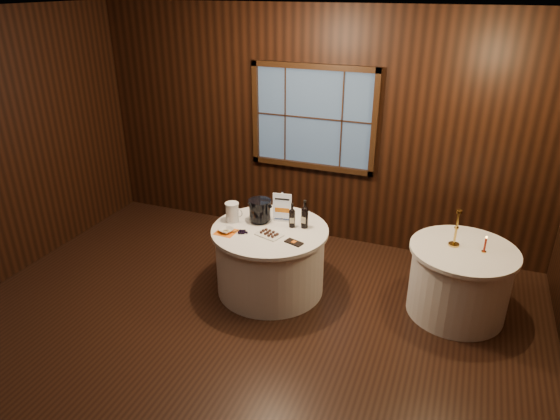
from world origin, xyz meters
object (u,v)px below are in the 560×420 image
at_px(grape_bunch, 242,232).
at_px(glass_pitcher, 232,212).
at_px(sign_stand, 282,211).
at_px(port_bottle_right, 305,216).
at_px(side_table, 459,281).
at_px(main_table, 270,259).
at_px(brass_candlestick, 456,233).
at_px(cracker_bowl, 226,230).
at_px(chocolate_plate, 269,234).
at_px(chocolate_box, 294,242).
at_px(red_candle, 485,246).
at_px(port_bottle_left, 292,217).
at_px(ice_bucket, 260,210).

distance_m(grape_bunch, glass_pitcher, 0.34).
distance_m(sign_stand, port_bottle_right, 0.30).
height_order(side_table, glass_pitcher, glass_pitcher).
xyz_separation_m(side_table, port_bottle_right, (-1.66, -0.13, 0.52)).
height_order(main_table, sign_stand, sign_stand).
xyz_separation_m(side_table, brass_candlestick, (-0.11, 0.03, 0.52)).
bearing_deg(cracker_bowl, glass_pitcher, 101.22).
bearing_deg(chocolate_plate, main_table, 109.11).
relative_size(chocolate_box, grape_bunch, 1.09).
relative_size(grape_bunch, brass_candlestick, 0.44).
height_order(side_table, grape_bunch, grape_bunch).
bearing_deg(side_table, port_bottle_right, -175.41).
xyz_separation_m(sign_stand, chocolate_box, (0.31, -0.46, -0.11)).
bearing_deg(main_table, red_candle, 7.76).
bearing_deg(chocolate_box, grape_bunch, -161.49).
bearing_deg(main_table, sign_stand, 79.11).
bearing_deg(cracker_bowl, port_bottle_left, 31.60).
bearing_deg(red_candle, side_table, 179.04).
xyz_separation_m(grape_bunch, cracker_bowl, (-0.18, -0.03, 0.00)).
height_order(grape_bunch, cracker_bowl, cracker_bowl).
height_order(sign_stand, chocolate_plate, sign_stand).
distance_m(chocolate_plate, cracker_bowl, 0.47).
height_order(chocolate_box, brass_candlestick, brass_candlestick).
xyz_separation_m(sign_stand, grape_bunch, (-0.28, -0.47, -0.10)).
bearing_deg(ice_bucket, side_table, 4.49).
bearing_deg(port_bottle_right, sign_stand, 169.30).
height_order(port_bottle_right, glass_pitcher, port_bottle_right).
xyz_separation_m(port_bottle_right, chocolate_plate, (-0.29, -0.31, -0.12)).
height_order(port_bottle_right, red_candle, port_bottle_right).
xyz_separation_m(chocolate_plate, glass_pitcher, (-0.51, 0.17, 0.10)).
xyz_separation_m(port_bottle_left, port_bottle_right, (0.13, 0.03, 0.02)).
distance_m(side_table, grape_bunch, 2.32).
height_order(glass_pitcher, brass_candlestick, brass_candlestick).
distance_m(side_table, sign_stand, 2.02).
relative_size(main_table, cracker_bowl, 8.26).
bearing_deg(port_bottle_right, port_bottle_left, -160.67).
relative_size(cracker_bowl, brass_candlestick, 0.39).
height_order(port_bottle_left, port_bottle_right, port_bottle_right).
xyz_separation_m(sign_stand, brass_candlestick, (1.84, 0.08, 0.03)).
relative_size(side_table, port_bottle_right, 3.34).
xyz_separation_m(chocolate_plate, red_candle, (2.13, 0.44, 0.06)).
height_order(port_bottle_right, grape_bunch, port_bottle_right).
relative_size(port_bottle_right, red_candle, 1.82).
bearing_deg(grape_bunch, glass_pitcher, 133.93).
bearing_deg(ice_bucket, cracker_bowl, -122.08).
xyz_separation_m(sign_stand, port_bottle_left, (0.16, -0.12, 0.01)).
bearing_deg(chocolate_box, glass_pitcher, -178.00).
distance_m(port_bottle_left, brass_candlestick, 1.70).
xyz_separation_m(ice_bucket, red_candle, (2.35, 0.17, -0.07)).
distance_m(port_bottle_left, glass_pitcher, 0.68).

